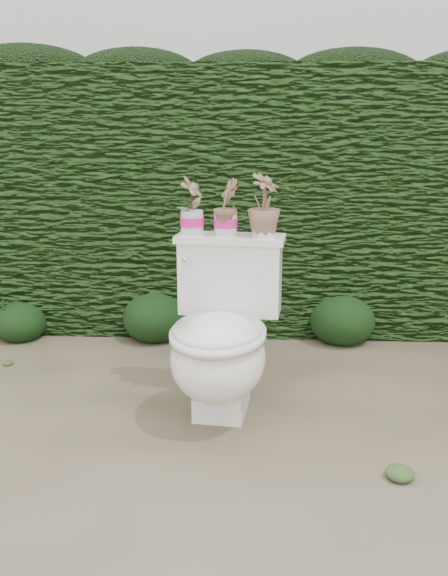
{
  "coord_description": "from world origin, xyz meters",
  "views": [
    {
      "loc": [
        0.0,
        -2.41,
        1.27
      ],
      "look_at": [
        -0.12,
        0.26,
        0.55
      ],
      "focal_mm": 38.0,
      "sensor_mm": 36.0,
      "label": 1
    }
  ],
  "objects_px": {
    "toilet": "(221,339)",
    "potted_plant_right": "(264,207)",
    "potted_plant_center": "(226,209)",
    "potted_plant_left": "(192,207)"
  },
  "relations": [
    {
      "from": "toilet",
      "to": "potted_plant_right",
      "type": "bearing_deg",
      "value": 57.38
    },
    {
      "from": "toilet",
      "to": "potted_plant_right",
      "type": "distance_m",
      "value": 0.62
    },
    {
      "from": "toilet",
      "to": "potted_plant_left",
      "type": "bearing_deg",
      "value": 126.99
    },
    {
      "from": "potted_plant_left",
      "to": "potted_plant_center",
      "type": "bearing_deg",
      "value": -68.42
    },
    {
      "from": "toilet",
      "to": "potted_plant_left",
      "type": "height_order",
      "value": "potted_plant_left"
    },
    {
      "from": "potted_plant_center",
      "to": "potted_plant_left",
      "type": "bearing_deg",
      "value": 89.79
    },
    {
      "from": "potted_plant_center",
      "to": "potted_plant_right",
      "type": "height_order",
      "value": "potted_plant_right"
    },
    {
      "from": "toilet",
      "to": "potted_plant_center",
      "type": "distance_m",
      "value": 0.59
    },
    {
      "from": "toilet",
      "to": "potted_plant_right",
      "type": "relative_size",
      "value": 2.89
    },
    {
      "from": "potted_plant_left",
      "to": "potted_plant_center",
      "type": "xyz_separation_m",
      "value": [
        0.16,
        -0.02,
        -0.0
      ]
    }
  ]
}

